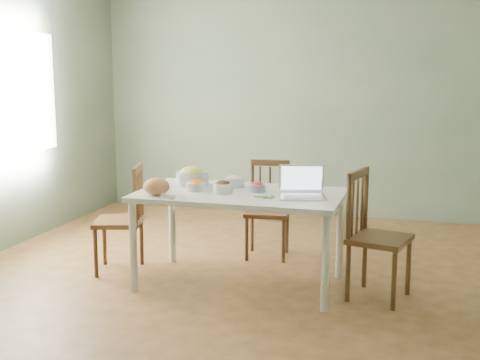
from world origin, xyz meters
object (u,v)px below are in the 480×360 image
(chair_far, at_px, (267,210))
(laptop, at_px, (303,183))
(chair_left, at_px, (118,219))
(dining_table, at_px, (240,239))
(bread_boule, at_px, (156,186))
(bowl_squash, at_px, (192,176))
(chair_right, at_px, (380,236))

(chair_far, height_order, laptop, laptop)
(chair_left, relative_size, laptop, 2.66)
(laptop, bearing_deg, chair_left, 161.00)
(dining_table, relative_size, chair_far, 1.83)
(chair_far, xyz_separation_m, laptop, (0.49, -0.88, 0.44))
(bread_boule, bearing_deg, laptop, 10.37)
(bowl_squash, relative_size, laptop, 0.78)
(chair_right, relative_size, bowl_squash, 3.61)
(chair_left, bearing_deg, chair_far, 107.76)
(chair_right, xyz_separation_m, bowl_squash, (-1.58, 0.19, 0.35))
(dining_table, xyz_separation_m, chair_far, (0.03, 0.80, 0.06))
(bread_boule, xyz_separation_m, laptop, (1.12, 0.21, 0.05))
(chair_far, height_order, bowl_squash, bowl_squash)
(dining_table, height_order, chair_right, chair_right)
(chair_far, height_order, bread_boule, bread_boule)
(chair_far, distance_m, chair_right, 1.35)
(chair_far, relative_size, chair_right, 0.91)
(bread_boule, xyz_separation_m, bowl_squash, (0.13, 0.46, 0.01))
(chair_far, xyz_separation_m, chair_left, (-1.13, -0.77, 0.02))
(bread_boule, height_order, laptop, laptop)
(bread_boule, relative_size, bowl_squash, 0.76)
(chair_left, xyz_separation_m, bowl_squash, (0.63, 0.15, 0.38))
(dining_table, xyz_separation_m, laptop, (0.52, -0.08, 0.50))
(chair_far, bearing_deg, chair_right, -43.39)
(bread_boule, bearing_deg, dining_table, 25.65)
(chair_right, height_order, bread_boule, chair_right)
(laptop, bearing_deg, dining_table, 156.01)
(dining_table, distance_m, bowl_squash, 0.68)
(dining_table, height_order, chair_far, chair_far)
(dining_table, relative_size, laptop, 4.67)
(chair_far, relative_size, laptop, 2.56)
(bread_boule, bearing_deg, chair_left, 147.95)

